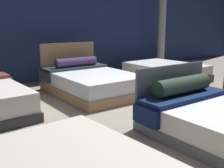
# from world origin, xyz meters

# --- Properties ---
(ground_plane) EXTENTS (18.00, 18.00, 0.02)m
(ground_plane) POSITION_xyz_m (0.00, 0.00, -0.01)
(ground_plane) COLOR gray
(showroom_back_wall) EXTENTS (18.00, 0.06, 3.50)m
(showroom_back_wall) POSITION_xyz_m (0.00, 3.40, 1.75)
(showroom_back_wall) COLOR navy
(showroom_back_wall) RESTS_ON ground_plane
(bed_1) EXTENTS (1.67, 2.07, 0.86)m
(bed_1) POSITION_xyz_m (-0.02, -1.50, 0.23)
(bed_1) COLOR #4F5660
(bed_1) RESTS_ON ground_plane
(bed_4) EXTENTS (1.62, 2.24, 1.03)m
(bed_4) POSITION_xyz_m (-0.05, 1.49, 0.26)
(bed_4) COLOR #94704B
(bed_4) RESTS_ON ground_plane
(bed_5) EXTENTS (1.51, 2.02, 0.43)m
(bed_5) POSITION_xyz_m (2.37, 1.44, 0.21)
(bed_5) COLOR brown
(bed_5) RESTS_ON ground_plane
(support_pillar) EXTENTS (0.25, 0.25, 3.50)m
(support_pillar) POSITION_xyz_m (3.85, 2.91, 1.75)
(support_pillar) COLOR #99999E
(support_pillar) RESTS_ON ground_plane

